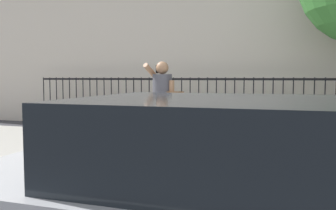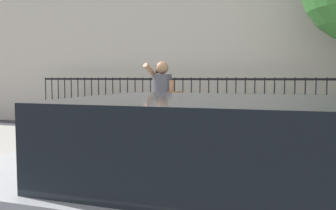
% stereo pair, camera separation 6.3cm
% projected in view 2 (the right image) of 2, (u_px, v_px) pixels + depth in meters
% --- Properties ---
extents(ground_plane, '(60.00, 60.00, 0.00)m').
position_uv_depth(ground_plane, '(128.00, 202.00, 4.60)').
color(ground_plane, '#333338').
extents(sidewalk, '(28.00, 4.40, 0.15)m').
position_uv_depth(sidewalk, '(181.00, 160.00, 6.66)').
color(sidewalk, '#9E9B93').
rests_on(sidewalk, ground).
extents(iron_fence, '(12.03, 0.04, 1.60)m').
position_uv_depth(iron_fence, '(222.00, 98.00, 10.05)').
color(iron_fence, black).
rests_on(iron_fence, ground).
extents(parked_hatchback, '(4.24, 1.93, 1.45)m').
position_uv_depth(parked_hatchback, '(241.00, 209.00, 2.43)').
color(parked_hatchback, '#ADAFB5').
rests_on(parked_hatchback, ground).
extents(pedestrian_on_phone, '(0.71, 0.52, 1.72)m').
position_uv_depth(pedestrian_on_phone, '(163.00, 103.00, 6.31)').
color(pedestrian_on_phone, '#936B4C').
rests_on(pedestrian_on_phone, sidewalk).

